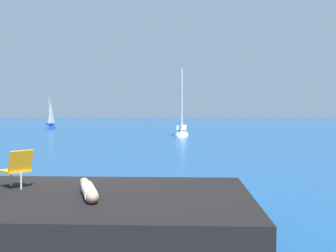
# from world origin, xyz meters

# --- Properties ---
(ground_plane) EXTENTS (160.00, 160.00, 0.00)m
(ground_plane) POSITION_xyz_m (0.00, 0.00, 0.00)
(ground_plane) COLOR navy
(shore_ledge) EXTENTS (7.23, 4.00, 0.73)m
(shore_ledge) POSITION_xyz_m (0.09, -3.40, 0.36)
(shore_ledge) COLOR black
(shore_ledge) RESTS_ON ground
(sailboat_near) EXTENTS (1.31, 3.43, 6.29)m
(sailboat_near) POSITION_xyz_m (2.75, 21.79, 0.34)
(sailboat_near) COLOR white
(sailboat_near) RESTS_ON ground
(sailboat_far) EXTENTS (1.18, 2.26, 4.11)m
(sailboat_far) POSITION_xyz_m (-12.32, 34.20, 0.22)
(sailboat_far) COLOR #193D99
(sailboat_far) RESTS_ON ground
(person_sunbather) EXTENTS (0.71, 1.71, 0.25)m
(person_sunbather) POSITION_xyz_m (0.59, -3.54, 0.84)
(person_sunbather) COLOR white
(person_sunbather) RESTS_ON shore_ledge
(beach_chair) EXTENTS (0.76, 0.76, 0.80)m
(beach_chair) POSITION_xyz_m (-1.02, -2.87, 1.17)
(beach_chair) COLOR orange
(beach_chair) RESTS_ON shore_ledge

